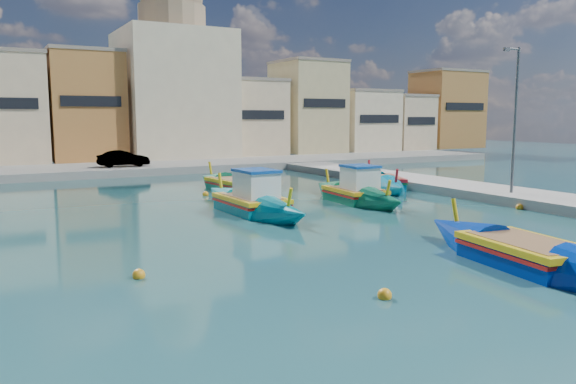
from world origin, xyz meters
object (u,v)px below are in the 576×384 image
object	(u,v)px
church_block	(173,76)
luzzu_green	(235,186)
quay_street_lamp	(514,119)
luzzu_turquoise_cabin	(252,204)
luzzu_blue_cabin	(355,195)
luzzu_cyan_mid	(381,184)
luzzu_blue_south	(527,257)

from	to	relation	value
church_block	luzzu_green	world-z (taller)	church_block
church_block	quay_street_lamp	world-z (taller)	church_block
luzzu_turquoise_cabin	luzzu_blue_cabin	xyz separation A→B (m)	(6.19, 0.30, -0.02)
luzzu_cyan_mid	luzzu_green	world-z (taller)	luzzu_green
luzzu_green	luzzu_blue_south	size ratio (longest dim) A/B	0.90
church_block	luzzu_cyan_mid	bearing A→B (deg)	-79.20
luzzu_cyan_mid	luzzu_blue_south	xyz separation A→B (m)	(-7.78, -16.86, 0.01)
luzzu_blue_cabin	luzzu_turquoise_cabin	bearing A→B (deg)	-177.24
luzzu_blue_cabin	luzzu_cyan_mid	world-z (taller)	luzzu_blue_cabin
church_block	luzzu_green	distance (m)	24.67
luzzu_turquoise_cabin	luzzu_green	world-z (taller)	luzzu_turquoise_cabin
luzzu_turquoise_cabin	luzzu_green	bearing A→B (deg)	72.43
quay_street_lamp	luzzu_blue_cabin	bearing A→B (deg)	151.25
luzzu_turquoise_cabin	luzzu_cyan_mid	xyz separation A→B (m)	(10.95, 4.13, -0.10)
luzzu_blue_south	quay_street_lamp	bearing A→B (deg)	41.60
quay_street_lamp	luzzu_green	bearing A→B (deg)	135.21
luzzu_turquoise_cabin	luzzu_blue_south	size ratio (longest dim) A/B	1.01
church_block	luzzu_blue_cabin	xyz separation A→B (m)	(0.24, -30.05, -8.04)
luzzu_green	luzzu_blue_cabin	bearing A→B (deg)	-61.22
quay_street_lamp	luzzu_cyan_mid	bearing A→B (deg)	107.44
luzzu_turquoise_cabin	luzzu_blue_south	world-z (taller)	luzzu_turquoise_cabin
church_block	luzzu_green	bearing A→B (deg)	-98.96
quay_street_lamp	luzzu_green	distance (m)	16.12
church_block	quay_street_lamp	bearing A→B (deg)	-77.65
luzzu_blue_cabin	luzzu_blue_south	size ratio (longest dim) A/B	0.88
luzzu_blue_cabin	luzzu_cyan_mid	xyz separation A→B (m)	(4.76, 3.83, -0.09)
quay_street_lamp	luzzu_blue_cabin	world-z (taller)	quay_street_lamp
luzzu_cyan_mid	luzzu_blue_south	world-z (taller)	luzzu_blue_south
luzzu_green	luzzu_turquoise_cabin	bearing A→B (deg)	-107.57
luzzu_cyan_mid	luzzu_green	distance (m)	9.21
church_block	luzzu_blue_cabin	size ratio (longest dim) A/B	2.19
luzzu_turquoise_cabin	luzzu_blue_cabin	distance (m)	6.19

